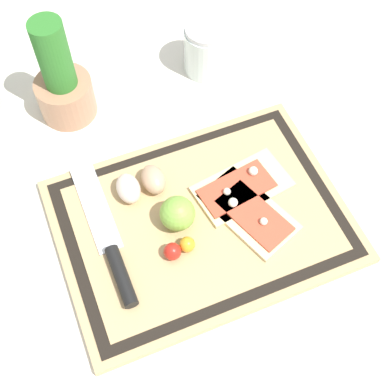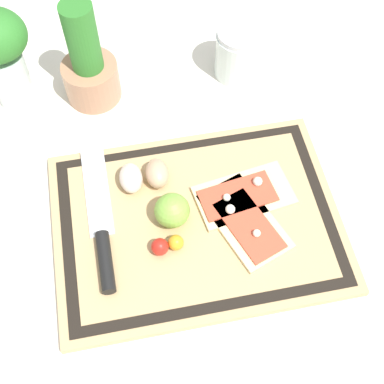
{
  "view_description": "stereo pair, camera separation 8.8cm",
  "coord_description": "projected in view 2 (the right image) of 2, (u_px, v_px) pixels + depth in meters",
  "views": [
    {
      "loc": [
        -0.17,
        -0.38,
        0.79
      ],
      "look_at": [
        0.0,
        0.04,
        0.03
      ],
      "focal_mm": 50.0,
      "sensor_mm": 36.0,
      "label": 1
    },
    {
      "loc": [
        -0.09,
        -0.4,
        0.79
      ],
      "look_at": [
        0.0,
        0.04,
        0.03
      ],
      "focal_mm": 50.0,
      "sensor_mm": 36.0,
      "label": 2
    }
  ],
  "objects": [
    {
      "name": "cherry_tomato_yellow",
      "position": [
        176.0,
        243.0,
        0.84
      ],
      "size": [
        0.03,
        0.03,
        0.03
      ],
      "primitive_type": "sphere",
      "color": "gold",
      "rests_on": "cutting_board"
    },
    {
      "name": "lime",
      "position": [
        172.0,
        211.0,
        0.85
      ],
      "size": [
        0.06,
        0.06,
        0.06
      ],
      "primitive_type": "sphere",
      "color": "#7FB742",
      "rests_on": "cutting_board"
    },
    {
      "name": "egg_pink",
      "position": [
        131.0,
        178.0,
        0.89
      ],
      "size": [
        0.04,
        0.06,
        0.04
      ],
      "primitive_type": "ellipsoid",
      "color": "beige",
      "rests_on": "cutting_board"
    },
    {
      "name": "herb_pot",
      "position": [
        89.0,
        67.0,
        0.97
      ],
      "size": [
        0.1,
        0.1,
        0.21
      ],
      "color": "#AD7A5B",
      "rests_on": "ground_plane"
    },
    {
      "name": "knife",
      "position": [
        103.0,
        239.0,
        0.85
      ],
      "size": [
        0.04,
        0.27,
        0.02
      ],
      "color": "silver",
      "rests_on": "cutting_board"
    },
    {
      "name": "pizza_slice_near",
      "position": [
        245.0,
        222.0,
        0.86
      ],
      "size": [
        0.14,
        0.18,
        0.02
      ],
      "color": "beige",
      "rests_on": "cutting_board"
    },
    {
      "name": "cherry_tomato_red",
      "position": [
        160.0,
        247.0,
        0.83
      ],
      "size": [
        0.03,
        0.03,
        0.03
      ],
      "primitive_type": "sphere",
      "color": "red",
      "rests_on": "cutting_board"
    },
    {
      "name": "sauce_jar",
      "position": [
        238.0,
        55.0,
        1.03
      ],
      "size": [
        0.09,
        0.09,
        0.1
      ],
      "color": "silver",
      "rests_on": "ground_plane"
    },
    {
      "name": "cutting_board",
      "position": [
        197.0,
        222.0,
        0.88
      ],
      "size": [
        0.47,
        0.34,
        0.02
      ],
      "color": "tan",
      "rests_on": "ground_plane"
    },
    {
      "name": "pizza_slice_far",
      "position": [
        243.0,
        195.0,
        0.89
      ],
      "size": [
        0.17,
        0.11,
        0.02
      ],
      "color": "beige",
      "rests_on": "cutting_board"
    },
    {
      "name": "ground_plane",
      "position": [
        197.0,
        224.0,
        0.89
      ],
      "size": [
        6.0,
        6.0,
        0.0
      ],
      "primitive_type": "plane",
      "color": "silver"
    },
    {
      "name": "egg_brown",
      "position": [
        157.0,
        174.0,
        0.9
      ],
      "size": [
        0.04,
        0.06,
        0.04
      ],
      "primitive_type": "ellipsoid",
      "color": "tan",
      "rests_on": "cutting_board"
    }
  ]
}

